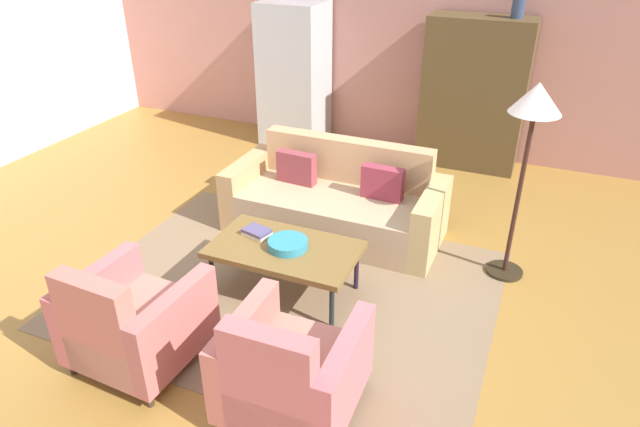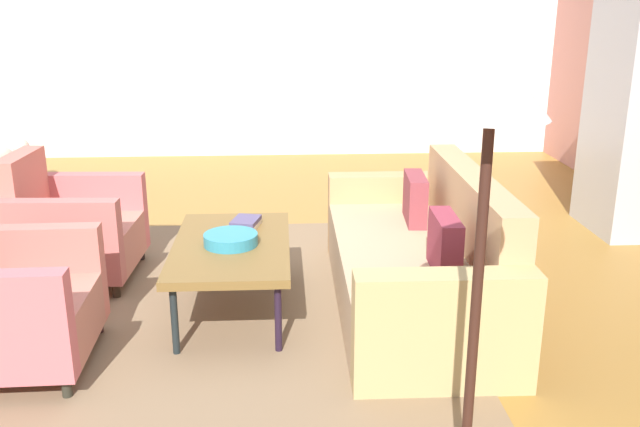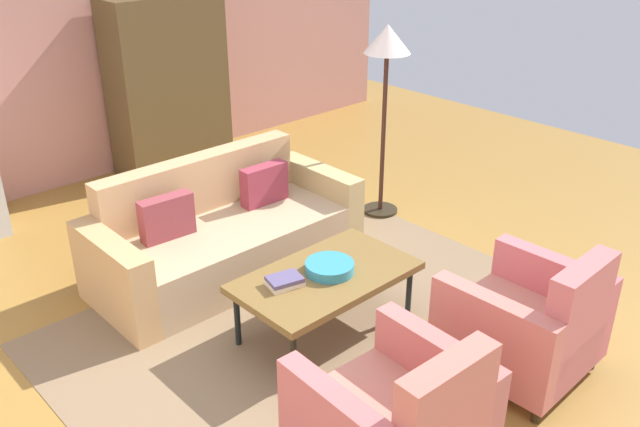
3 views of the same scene
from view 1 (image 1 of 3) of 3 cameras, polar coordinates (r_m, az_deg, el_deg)
name	(u,v)px [view 1 (image 1 of 3)]	position (r m, az deg, el deg)	size (l,w,h in m)	color
ground_plane	(271,289)	(4.84, -5.04, -7.72)	(10.53, 10.53, 0.00)	olive
wall_back	(400,39)	(7.51, 8.19, 17.18)	(8.77, 0.12, 2.80)	tan
area_rug	(288,288)	(4.83, -3.24, -7.60)	(3.40, 2.60, 0.01)	#7F674B
couch	(337,202)	(5.57, 1.77, 1.15)	(2.11, 0.92, 0.86)	tan
coffee_table	(284,251)	(4.57, -3.65, -3.82)	(1.20, 0.70, 0.45)	black
armchair_left	(131,325)	(4.13, -18.68, -10.69)	(0.84, 0.84, 0.88)	#2A211E
armchair_right	(289,375)	(3.58, -3.16, -16.08)	(0.82, 0.82, 0.88)	#351C1B
fruit_bowl	(288,244)	(4.52, -3.29, -3.13)	(0.32, 0.32, 0.07)	teal
book_stack	(257,232)	(4.71, -6.45, -1.92)	(0.25, 0.20, 0.06)	beige
cabinet	(474,94)	(7.10, 15.39, 11.63)	(1.20, 0.51, 1.80)	brown
vase_tall	(518,7)	(6.85, 19.57, 19.27)	(0.14, 0.14, 0.24)	#313F58
refrigerator	(294,75)	(7.64, -2.65, 13.96)	(0.80, 0.73, 1.85)	#B7BABF
floor_lamp	(533,118)	(4.67, 20.93, 9.13)	(0.40, 0.40, 1.72)	black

